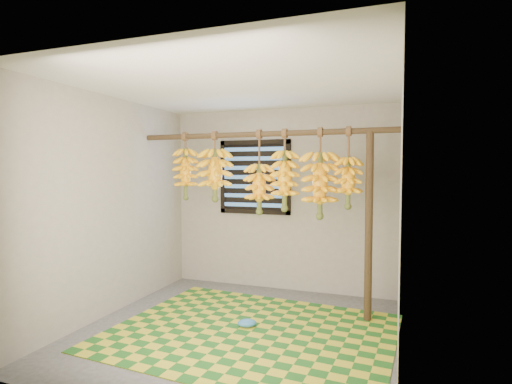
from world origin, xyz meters
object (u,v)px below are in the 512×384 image
at_px(banana_bunch_a, 186,174).
at_px(woven_mat, 251,332).
at_px(support_post, 369,227).
at_px(banana_bunch_f, 348,182).
at_px(plastic_bag, 247,323).
at_px(banana_bunch_e, 320,185).
at_px(banana_bunch_d, 285,180).
at_px(banana_bunch_c, 259,189).
at_px(banana_bunch_b, 215,175).

bearing_deg(banana_bunch_a, woven_mat, -32.45).
relative_size(support_post, banana_bunch_f, 2.32).
bearing_deg(woven_mat, plastic_bag, 130.10).
bearing_deg(banana_bunch_f, plastic_bag, -146.03).
height_order(support_post, banana_bunch_e, banana_bunch_e).
bearing_deg(banana_bunch_e, support_post, 0.00).
height_order(woven_mat, banana_bunch_e, banana_bunch_e).
bearing_deg(banana_bunch_e, banana_bunch_d, 180.00).
height_order(banana_bunch_c, banana_bunch_d, same).
distance_m(plastic_bag, banana_bunch_c, 1.47).
bearing_deg(banana_bunch_a, plastic_bag, -30.71).
bearing_deg(banana_bunch_a, banana_bunch_b, 0.00).
bearing_deg(woven_mat, support_post, 33.95).
bearing_deg(banana_bunch_c, plastic_bag, -82.31).
bearing_deg(banana_bunch_e, plastic_bag, -134.90).
relative_size(banana_bunch_c, banana_bunch_d, 1.05).
height_order(banana_bunch_c, banana_bunch_e, same).
height_order(plastic_bag, banana_bunch_f, banana_bunch_f).
distance_m(plastic_bag, banana_bunch_a, 1.92).
bearing_deg(banana_bunch_e, woven_mat, -127.05).
bearing_deg(banana_bunch_f, banana_bunch_b, 180.00).
relative_size(banana_bunch_d, banana_bunch_e, 0.93).
xyz_separation_m(support_post, banana_bunch_a, (-2.17, 0.00, 0.55)).
height_order(banana_bunch_a, banana_bunch_b, same).
height_order(banana_bunch_e, banana_bunch_f, same).
bearing_deg(banana_bunch_e, banana_bunch_a, 180.00).
relative_size(plastic_bag, banana_bunch_f, 0.22).
xyz_separation_m(woven_mat, banana_bunch_b, (-0.72, 0.71, 1.53)).
distance_m(banana_bunch_b, banana_bunch_d, 0.86).
xyz_separation_m(plastic_bag, banana_bunch_a, (-1.04, 0.62, 1.50)).
relative_size(banana_bunch_a, banana_bunch_e, 0.83).
distance_m(plastic_bag, banana_bunch_e, 1.63).
bearing_deg(banana_bunch_c, banana_bunch_f, 0.00).
height_order(banana_bunch_a, banana_bunch_d, same).
xyz_separation_m(support_post, banana_bunch_c, (-1.21, 0.00, 0.38)).
distance_m(banana_bunch_c, banana_bunch_d, 0.32).
bearing_deg(woven_mat, banana_bunch_d, 78.94).
bearing_deg(plastic_bag, banana_bunch_f, 33.97).
xyz_separation_m(plastic_bag, banana_bunch_e, (0.61, 0.62, 1.38)).
bearing_deg(banana_bunch_a, support_post, 0.00).
bearing_deg(banana_bunch_e, banana_bunch_b, 180.00).
height_order(banana_bunch_b, banana_bunch_f, same).
distance_m(support_post, banana_bunch_f, 0.51).
relative_size(banana_bunch_b, banana_bunch_d, 0.90).
relative_size(support_post, banana_bunch_a, 2.46).
bearing_deg(banana_bunch_a, banana_bunch_e, 0.00).
xyz_separation_m(woven_mat, banana_bunch_c, (-0.16, 0.71, 1.38)).
xyz_separation_m(woven_mat, banana_bunch_e, (0.53, 0.71, 1.42)).
xyz_separation_m(plastic_bag, banana_bunch_b, (-0.64, 0.62, 1.49)).
height_order(support_post, plastic_bag, support_post).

